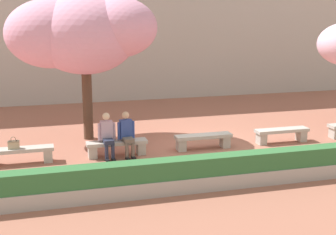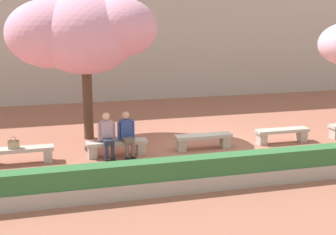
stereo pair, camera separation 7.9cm
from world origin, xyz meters
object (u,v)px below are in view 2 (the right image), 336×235
at_px(handbag, 14,144).
at_px(stone_bench_near_east, 282,133).
at_px(stone_bench_center, 203,139).
at_px(cherry_tree_main, 84,33).
at_px(person_seated_right, 127,132).
at_px(stone_bench_west_end, 21,153).
at_px(person_seated_left, 107,134).
at_px(stone_bench_near_west, 117,146).

bearing_deg(handbag, stone_bench_near_east, 0.17).
bearing_deg(stone_bench_center, cherry_tree_main, 147.36).
distance_m(person_seated_right, cherry_tree_main, 3.60).
height_order(stone_bench_west_end, person_seated_left, person_seated_left).
relative_size(stone_bench_center, stone_bench_near_east, 1.00).
xyz_separation_m(stone_bench_near_west, stone_bench_center, (2.65, 0.00, 0.00)).
relative_size(stone_bench_center, handbag, 5.16).
height_order(handbag, cherry_tree_main, cherry_tree_main).
distance_m(stone_bench_near_east, person_seated_left, 5.59).
distance_m(stone_bench_near_west, cherry_tree_main, 3.82).
relative_size(person_seated_left, cherry_tree_main, 0.27).
bearing_deg(stone_bench_west_end, person_seated_right, -1.04).
distance_m(person_seated_right, handbag, 3.12).
bearing_deg(handbag, stone_bench_west_end, 7.44).
height_order(stone_bench_near_west, handbag, handbag).
height_order(stone_bench_center, stone_bench_near_east, same).
height_order(person_seated_left, cherry_tree_main, cherry_tree_main).
bearing_deg(cherry_tree_main, person_seated_left, -80.49).
bearing_deg(stone_bench_west_end, stone_bench_near_west, 0.00).
bearing_deg(person_seated_right, stone_bench_near_west, 169.47).
bearing_deg(handbag, stone_bench_near_west, 0.47).
bearing_deg(person_seated_left, handbag, 179.32).
distance_m(stone_bench_center, handbag, 5.48).
distance_m(stone_bench_near_west, stone_bench_center, 2.65).
bearing_deg(stone_bench_center, person_seated_right, -178.71).
xyz_separation_m(stone_bench_near_west, handbag, (-2.83, -0.02, 0.28)).
bearing_deg(person_seated_right, stone_bench_center, 1.29).
bearing_deg(stone_bench_west_end, person_seated_left, -1.29).
bearing_deg(stone_bench_center, person_seated_left, -178.95).
xyz_separation_m(stone_bench_near_east, handbag, (-8.12, -0.02, 0.28)).
relative_size(handbag, cherry_tree_main, 0.07).
bearing_deg(person_seated_right, handbag, 179.45).
bearing_deg(person_seated_left, stone_bench_near_east, 0.55).
bearing_deg(stone_bench_near_west, person_seated_right, -10.53).
xyz_separation_m(stone_bench_center, person_seated_right, (-2.36, -0.05, 0.40)).
distance_m(person_seated_left, cherry_tree_main, 3.50).
bearing_deg(cherry_tree_main, stone_bench_near_east, -19.53).
xyz_separation_m(person_seated_left, cherry_tree_main, (-0.36, 2.16, 2.73)).
bearing_deg(stone_bench_near_west, stone_bench_near_east, 0.00).
bearing_deg(cherry_tree_main, stone_bench_west_end, -133.66).
bearing_deg(stone_bench_near_east, handbag, -179.83).
bearing_deg(stone_bench_west_end, stone_bench_center, 0.00).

